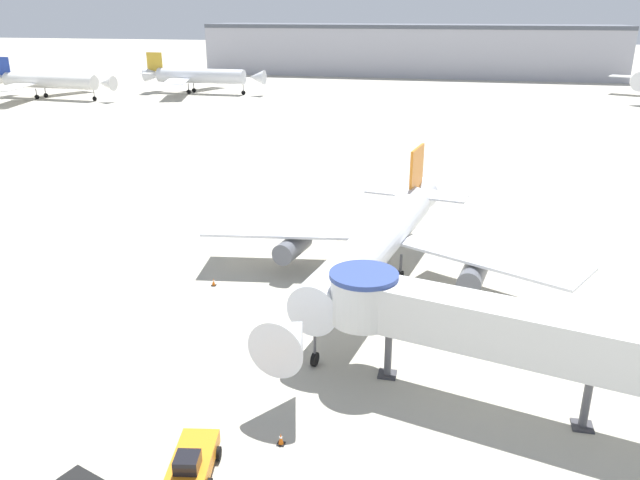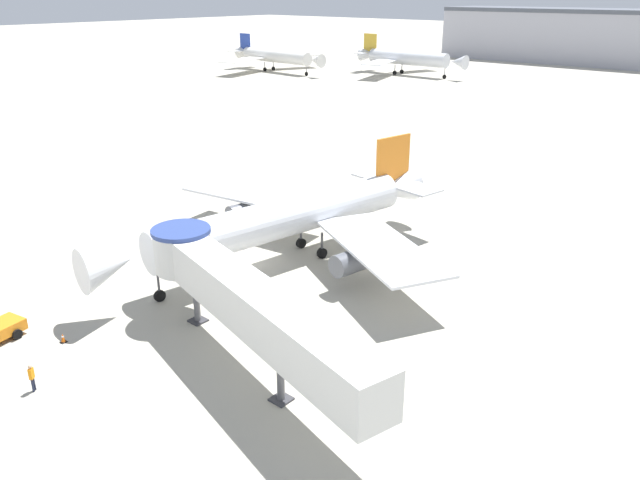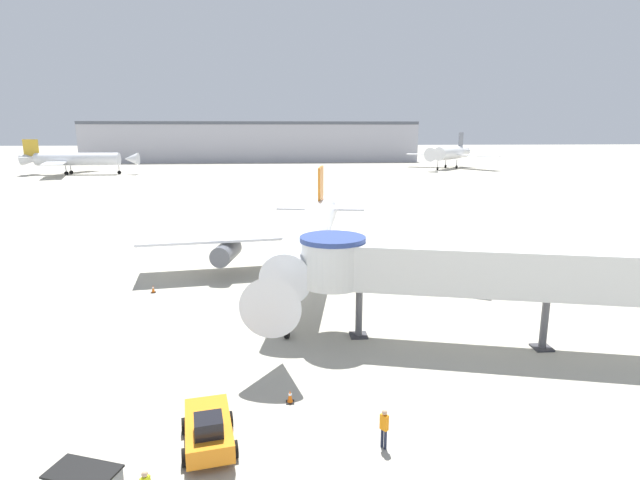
{
  "view_description": "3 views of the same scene",
  "coord_description": "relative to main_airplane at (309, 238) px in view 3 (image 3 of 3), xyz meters",
  "views": [
    {
      "loc": [
        7.93,
        -42.35,
        20.89
      ],
      "look_at": [
        -2.33,
        2.81,
        3.71
      ],
      "focal_mm": 35.0,
      "sensor_mm": 36.0,
      "label": 1
    },
    {
      "loc": [
        36.34,
        -33.1,
        21.65
      ],
      "look_at": [
        6.4,
        1.52,
        3.23
      ],
      "focal_mm": 35.0,
      "sensor_mm": 36.0,
      "label": 2
    },
    {
      "loc": [
        -0.09,
        -39.09,
        12.88
      ],
      "look_at": [
        2.66,
        -3.98,
        5.1
      ],
      "focal_mm": 28.0,
      "sensor_mm": 36.0,
      "label": 3
    }
  ],
  "objects": [
    {
      "name": "main_airplane",
      "position": [
        0.0,
        0.0,
        0.0
      ],
      "size": [
        31.53,
        32.62,
        9.03
      ],
      "rotation": [
        0.0,
        0.0,
        -0.17
      ],
      "color": "silver",
      "rests_on": "ground_plane"
    },
    {
      "name": "background_jet_gray_tail",
      "position": [
        55.0,
        125.55,
        1.43
      ],
      "size": [
        27.11,
        26.01,
        12.08
      ],
      "rotation": [
        0.0,
        0.0,
        -0.72
      ],
      "color": "white",
      "rests_on": "ground_plane"
    },
    {
      "name": "background_jet_gold_tail",
      "position": [
        -62.52,
        111.49,
        0.68
      ],
      "size": [
        33.51,
        32.88,
        10.26
      ],
      "rotation": [
        0.0,
        0.0,
        1.56
      ],
      "color": "silver",
      "rests_on": "ground_plane"
    },
    {
      "name": "terminal_building",
      "position": [
        -13.58,
        172.3,
        4.3
      ],
      "size": [
        134.82,
        21.4,
        16.24
      ],
      "color": "#A8A8B2",
      "rests_on": "ground_plane"
    },
    {
      "name": "ground_plane",
      "position": [
        -2.19,
        -2.7,
        -3.84
      ],
      "size": [
        800.0,
        800.0,
        0.0
      ],
      "primitive_type": "plane",
      "color": "#A8A393"
    },
    {
      "name": "traffic_cone_port_wing",
      "position": [
        -12.75,
        -2.34,
        -3.54
      ],
      "size": [
        0.38,
        0.38,
        0.63
      ],
      "color": "black",
      "rests_on": "ground_plane"
    },
    {
      "name": "ground_crew_marshaller",
      "position": [
        1.77,
        -23.73,
        -2.83
      ],
      "size": [
        0.36,
        0.38,
        1.75
      ],
      "rotation": [
        0.0,
        0.0,
        5.37
      ],
      "color": "#1E2338",
      "rests_on": "ground_plane"
    },
    {
      "name": "pushback_tug_orange",
      "position": [
        -5.45,
        -23.06,
        -3.05
      ],
      "size": [
        2.68,
        4.28,
        1.8
      ],
      "rotation": [
        0.0,
        0.0,
        0.19
      ],
      "color": "orange",
      "rests_on": "ground_plane"
    },
    {
      "name": "traffic_cone_near_nose",
      "position": [
        -2.02,
        -19.91,
        -3.52
      ],
      "size": [
        0.4,
        0.4,
        0.66
      ],
      "color": "black",
      "rests_on": "ground_plane"
    },
    {
      "name": "jet_bridge",
      "position": [
        8.74,
        -13.87,
        0.93
      ],
      "size": [
        23.02,
        8.47,
        6.45
      ],
      "rotation": [
        0.0,
        0.0,
        -0.24
      ],
      "color": "silver",
      "rests_on": "ground_plane"
    }
  ]
}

